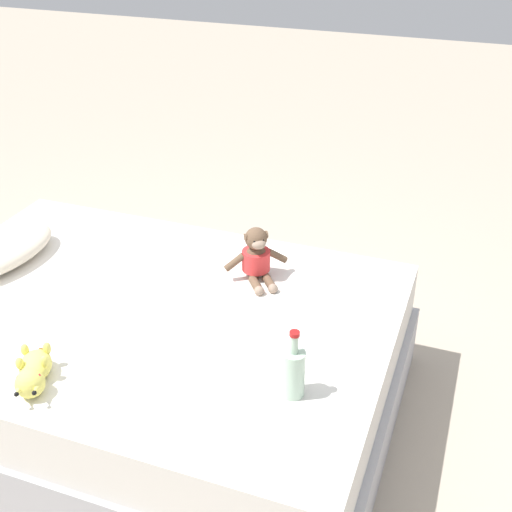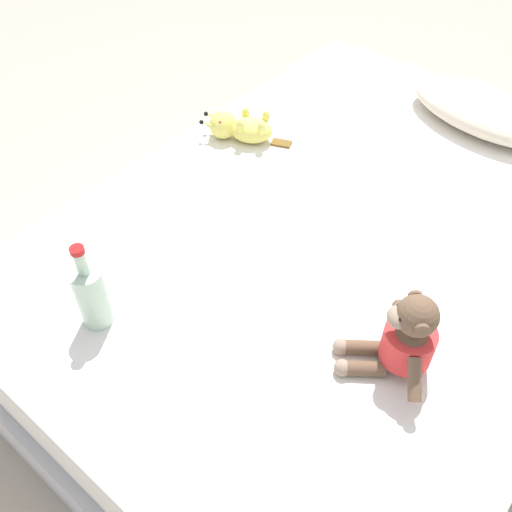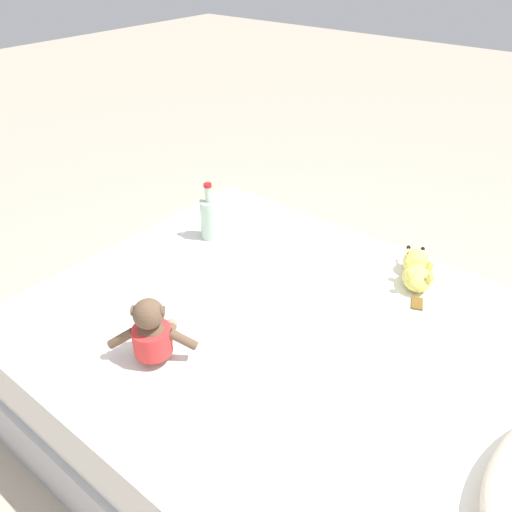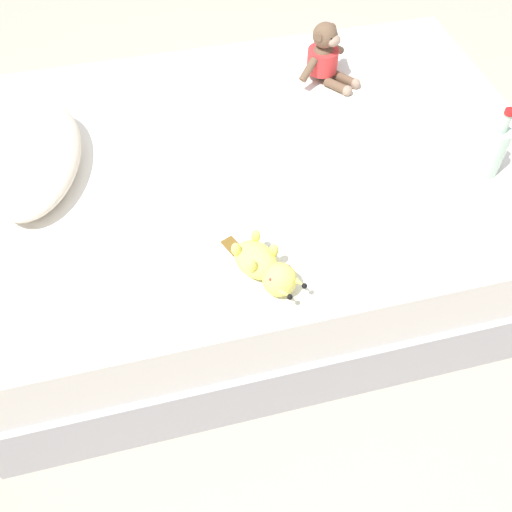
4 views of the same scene
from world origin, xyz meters
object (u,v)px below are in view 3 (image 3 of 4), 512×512
plush_monkey (152,334)px  glass_bottle (209,218)px  plush_yellow_creature (417,270)px  bed (310,396)px

plush_monkey → glass_bottle: size_ratio=0.99×
glass_bottle → plush_monkey: bearing=29.4°
plush_monkey → plush_yellow_creature: size_ratio=0.81×
bed → plush_yellow_creature: (-0.54, 0.12, 0.32)m
bed → plush_yellow_creature: plush_yellow_creature is taller
bed → plush_monkey: bearing=-43.7°
bed → glass_bottle: glass_bottle is taller
bed → plush_yellow_creature: 0.63m
plush_yellow_creature → plush_monkey: bearing=-27.6°
plush_monkey → glass_bottle: glass_bottle is taller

